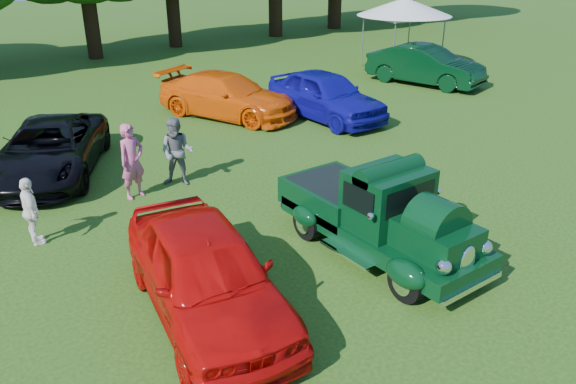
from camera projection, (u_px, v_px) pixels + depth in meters
ground at (327, 252)px, 11.59m from camera, size 120.00×120.00×0.00m
hero_pickup at (378, 216)px, 11.31m from camera, size 2.21×4.74×1.85m
red_convertible at (206, 273)px, 9.34m from camera, size 2.73×5.05×1.63m
back_car_black at (50, 149)px, 15.16m from camera, size 4.66×5.75×1.46m
back_car_orange at (227, 96)px, 20.23m from camera, size 4.13×5.74×1.54m
back_car_blue at (326, 95)px, 19.98m from camera, size 2.10×5.03×1.70m
back_car_green at (425, 65)px, 24.80m from camera, size 3.03×5.43×1.70m
spectator_pink at (132, 161)px, 13.70m from camera, size 0.79×0.63×1.89m
spectator_grey at (177, 152)px, 14.45m from camera, size 1.10×1.09×1.79m
spectator_white at (31, 212)px, 11.62m from camera, size 0.40×0.89×1.49m
canopy_tent at (405, 7)px, 26.95m from camera, size 5.41×5.41×3.41m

